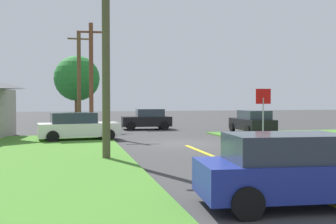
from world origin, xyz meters
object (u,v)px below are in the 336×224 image
Objects in this scene: utility_pole_mid at (91,77)px; car_on_crossroad at (252,122)px; utility_pole_far at (79,79)px; stop_sign at (263,105)px; oak_tree_left at (77,79)px; parked_car_near_building at (78,127)px; car_approaching_junction at (147,119)px; utility_pole_near at (106,61)px; car_behind_on_main_road at (297,170)px.

car_on_crossroad is at bearing -5.32° from utility_pole_mid.
car_on_crossroad is 0.55× the size of utility_pole_far.
oak_tree_left is (-9.31, 20.13, 2.29)m from stop_sign.
utility_pole_far is (-11.68, 8.03, 3.29)m from car_on_crossroad.
stop_sign reaches higher than parked_car_near_building.
utility_pole_mid reaches higher than oak_tree_left.
utility_pole_mid is at bearing -84.52° from utility_pole_far.
stop_sign is at bearing -41.56° from utility_pole_mid.
utility_pole_mid is at bearing 46.87° from car_approaching_junction.
oak_tree_left is at bearing 82.24° from parked_car_near_building.
oak_tree_left is at bearing 42.57° from car_on_crossroad.
parked_car_near_building is at bearing 56.80° from car_approaching_junction.
car_approaching_junction is 0.52× the size of utility_pole_near.
utility_pole_far is (-5.24, 2.55, 3.29)m from car_approaching_junction.
car_on_crossroad is 12.13m from parked_car_near_building.
utility_pole_far is 1.22× the size of oak_tree_left.
car_approaching_junction is 0.53× the size of utility_pole_mid.
utility_pole_near is 1.03× the size of utility_pole_mid.
oak_tree_left is (-0.78, 12.57, 0.55)m from utility_pole_mid.
car_approaching_junction and parked_car_near_building have the same top height.
car_behind_on_main_road is at bearing 76.19° from stop_sign.
utility_pole_far is (-9.21, 14.58, 2.01)m from stop_sign.
utility_pole_far is at bearing -88.91° from oak_tree_left.
stop_sign is at bearing 71.71° from car_behind_on_main_road.
car_approaching_junction is at bearing 51.22° from car_on_crossroad.
utility_pole_far reaches higher than car_on_crossroad.
parked_car_near_building is (-5.49, -7.64, 0.00)m from car_approaching_junction.
oak_tree_left is at bearing 93.54° from utility_pole_mid.
car_approaching_junction is 0.60× the size of oak_tree_left.
oak_tree_left reaches higher than car_behind_on_main_road.
stop_sign reaches higher than car_on_crossroad.
utility_pole_mid is at bearing 86.32° from car_on_crossroad.
car_approaching_junction is at bearing -25.93° from utility_pole_far.
car_approaching_junction is 0.83× the size of parked_car_near_building.
utility_pole_near reaches higher than car_on_crossroad.
car_approaching_junction is at bearing -56.60° from oak_tree_left.
car_approaching_junction is 7.06m from utility_pole_mid.
stop_sign is 0.67× the size of car_on_crossroad.
utility_pole_near reaches higher than utility_pole_mid.
oak_tree_left is (0.15, 15.75, 3.57)m from parked_car_near_building.
car_behind_on_main_road and parked_car_near_building have the same top height.
car_behind_on_main_road is 16.39m from parked_car_near_building.
utility_pole_far reaches higher than stop_sign.
utility_pole_near reaches higher than car_approaching_junction.
parked_car_near_building is at bearing 111.24° from car_behind_on_main_road.
utility_pole_near is (1.01, -7.83, 3.09)m from parked_car_near_building.
car_approaching_junction is 10.34m from oak_tree_left.
utility_pole_mid reaches higher than parked_car_near_building.
oak_tree_left is (-0.11, 5.56, 0.28)m from utility_pole_far.
car_behind_on_main_road is at bearing -80.97° from parked_car_near_building.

